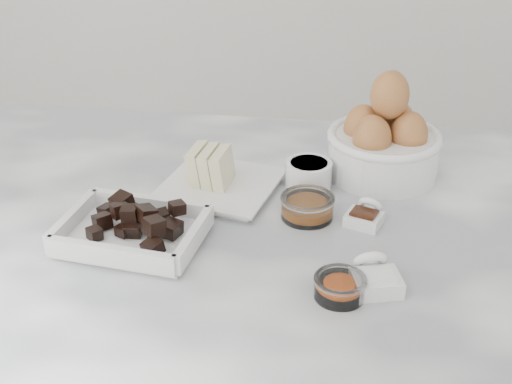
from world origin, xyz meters
The scene contains 9 objects.
marble_slab centered at (0.00, 0.00, 0.92)m, with size 1.20×0.80×0.04m, color white.
chocolate_dish centered at (-0.14, -0.06, 0.96)m, with size 0.21×0.17×0.05m.
butter_plate centered at (-0.05, 0.10, 0.96)m, with size 0.20×0.20×0.07m.
sugar_ramekin centered at (0.09, 0.13, 0.96)m, with size 0.07×0.07×0.04m.
egg_bowl centered at (0.20, 0.19, 1.00)m, with size 0.18×0.18×0.17m.
honey_bowl centered at (0.09, 0.04, 0.96)m, with size 0.08×0.08×0.03m.
zest_bowl centered at (0.15, -0.15, 0.96)m, with size 0.07×0.07×0.03m.
vanilla_spoon centered at (0.18, 0.03, 0.95)m, with size 0.06×0.07×0.04m.
salt_spoon centered at (0.19, -0.12, 0.95)m, with size 0.07×0.08×0.05m.
Camera 1 is at (0.14, -0.86, 1.47)m, focal length 50.00 mm.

